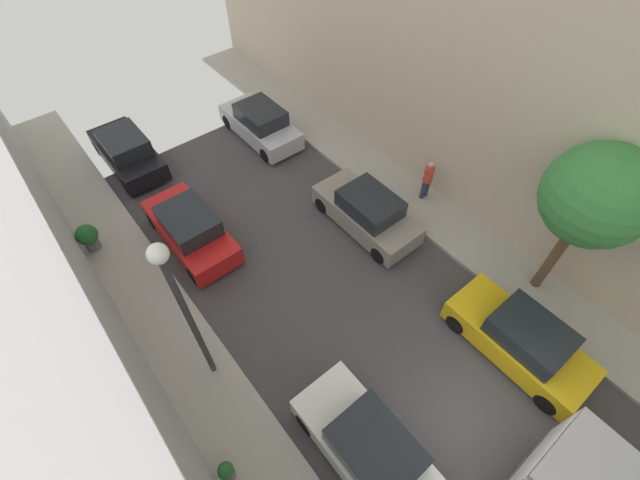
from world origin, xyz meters
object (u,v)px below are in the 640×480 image
(potted_plant_0, at_px, (226,471))
(lamp_post, at_px, (181,302))
(parked_car_right_2, at_px, (521,340))
(potted_plant_3, at_px, (88,236))
(parked_car_left_3, at_px, (190,229))
(street_tree_1, at_px, (597,196))
(parked_car_right_4, at_px, (261,124))
(pedestrian, at_px, (428,179))
(parked_car_left_4, at_px, (127,152))
(parked_car_right_3, at_px, (367,212))
(parked_car_left_2, at_px, (370,450))

(potted_plant_0, distance_m, lamp_post, 4.39)
(parked_car_right_2, bearing_deg, lamp_post, 145.01)
(parked_car_right_2, relative_size, potted_plant_3, 3.99)
(parked_car_left_3, height_order, street_tree_1, street_tree_1)
(parked_car_left_3, relative_size, parked_car_right_4, 1.00)
(parked_car_right_4, xyz_separation_m, street_tree_1, (2.54, -12.50, 3.51))
(parked_car_left_3, height_order, pedestrian, pedestrian)
(parked_car_right_2, distance_m, potted_plant_0, 8.75)
(parked_car_left_4, relative_size, street_tree_1, 0.76)
(parked_car_left_3, xyz_separation_m, parked_car_right_4, (5.40, 3.60, 0.00))
(parked_car_right_3, xyz_separation_m, parked_car_right_4, (0.00, 6.92, 0.00))
(parked_car_left_2, relative_size, parked_car_right_2, 1.00)
(parked_car_right_3, bearing_deg, parked_car_right_4, 90.00)
(parked_car_left_3, height_order, parked_car_right_2, same)
(parked_car_left_2, relative_size, parked_car_left_3, 1.00)
(parked_car_left_4, relative_size, lamp_post, 0.74)
(pedestrian, relative_size, potted_plant_3, 1.63)
(parked_car_left_2, height_order, parked_car_right_4, same)
(parked_car_right_4, bearing_deg, parked_car_right_3, -90.00)
(street_tree_1, relative_size, lamp_post, 0.97)
(parked_car_right_2, height_order, potted_plant_3, parked_car_right_2)
(parked_car_left_2, distance_m, street_tree_1, 8.68)
(parked_car_right_4, bearing_deg, pedestrian, -69.62)
(parked_car_left_2, distance_m, parked_car_left_3, 9.22)
(parked_car_right_4, height_order, lamp_post, lamp_post)
(parked_car_left_3, distance_m, parked_car_right_2, 11.20)
(parked_car_right_3, distance_m, pedestrian, 2.78)
(parked_car_right_3, height_order, potted_plant_0, parked_car_right_3)
(parked_car_right_3, relative_size, potted_plant_0, 5.80)
(parked_car_right_3, height_order, potted_plant_3, parked_car_right_3)
(parked_car_left_3, xyz_separation_m, potted_plant_3, (-2.93, 1.92, 0.02))
(potted_plant_0, height_order, potted_plant_3, potted_plant_3)
(parked_car_right_2, distance_m, street_tree_1, 4.42)
(parked_car_left_3, xyz_separation_m, pedestrian, (8.12, -3.73, 0.35))
(parked_car_right_3, height_order, pedestrian, pedestrian)
(parked_car_right_4, height_order, potted_plant_0, parked_car_right_4)
(parked_car_right_4, relative_size, lamp_post, 0.74)
(parked_car_right_3, bearing_deg, parked_car_left_4, 121.49)
(parked_car_right_2, bearing_deg, parked_car_left_2, 173.66)
(parked_car_left_4, xyz_separation_m, parked_car_right_2, (5.40, -15.32, 0.00))
(parked_car_right_3, distance_m, potted_plant_0, 9.31)
(parked_car_left_3, relative_size, street_tree_1, 0.76)
(parked_car_right_3, height_order, street_tree_1, street_tree_1)
(parked_car_left_2, xyz_separation_m, parked_car_right_3, (5.40, 5.90, 0.00))
(parked_car_right_3, xyz_separation_m, pedestrian, (2.72, -0.41, 0.35))
(parked_car_left_4, distance_m, parked_car_right_2, 16.24)
(potted_plant_0, bearing_deg, parked_car_left_2, -32.05)
(lamp_post, bearing_deg, parked_car_left_3, 68.02)
(parked_car_left_2, relative_size, pedestrian, 2.44)
(parked_car_left_2, bearing_deg, street_tree_1, 2.33)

